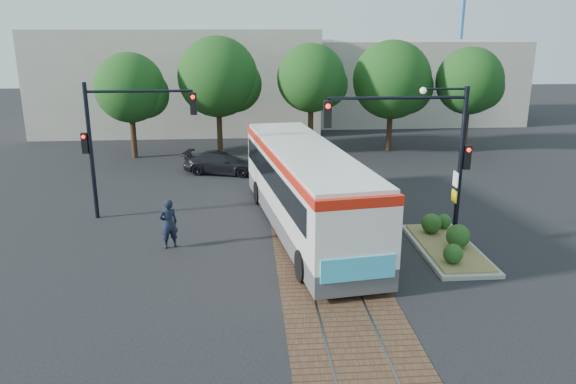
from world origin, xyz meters
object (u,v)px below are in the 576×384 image
(signal_pole_main, at_px, (429,143))
(parked_car, at_px, (222,163))
(traffic_island, at_px, (447,242))
(officer, at_px, (169,224))
(city_bus, at_px, (305,185))
(signal_pole_left, at_px, (116,132))

(signal_pole_main, xyz_separation_m, parked_car, (-8.05, 12.26, -3.51))
(traffic_island, relative_size, officer, 2.66)
(traffic_island, bearing_deg, officer, 174.31)
(traffic_island, height_order, signal_pole_main, signal_pole_main)
(city_bus, height_order, traffic_island, city_bus)
(city_bus, height_order, signal_pole_main, signal_pole_main)
(city_bus, distance_m, traffic_island, 6.03)
(signal_pole_left, xyz_separation_m, parked_car, (4.18, 7.45, -3.22))
(signal_pole_left, height_order, officer, signal_pole_left)
(officer, bearing_deg, traffic_island, 149.81)
(traffic_island, height_order, parked_car, parked_car)
(city_bus, distance_m, signal_pole_left, 8.53)
(signal_pole_left, distance_m, officer, 5.43)
(officer, bearing_deg, signal_pole_left, -80.87)
(parked_car, bearing_deg, officer, -173.20)
(traffic_island, bearing_deg, signal_pole_left, 159.64)
(traffic_island, bearing_deg, signal_pole_main, 174.64)
(city_bus, bearing_deg, signal_pole_main, -38.43)
(signal_pole_main, height_order, signal_pole_left, signal_pole_main)
(signal_pole_main, xyz_separation_m, officer, (-9.68, 0.97, -3.18))
(officer, bearing_deg, signal_pole_main, 149.78)
(city_bus, bearing_deg, signal_pole_left, 155.75)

